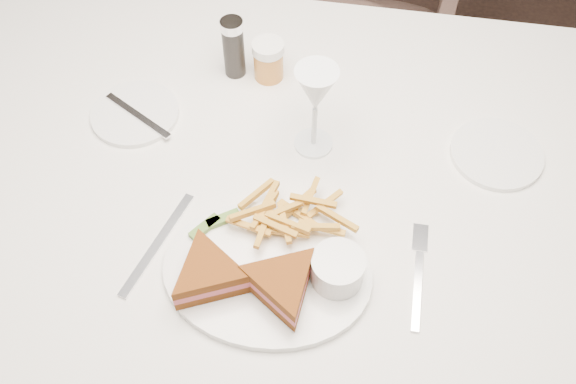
# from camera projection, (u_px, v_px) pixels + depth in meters

# --- Properties ---
(ground) EXTENTS (5.00, 5.00, 0.00)m
(ground) POSITION_uv_depth(u_px,v_px,m) (190.00, 330.00, 1.73)
(ground) COLOR black
(ground) RESTS_ON ground
(table) EXTENTS (1.54, 1.09, 0.75)m
(table) POSITION_uv_depth(u_px,v_px,m) (294.00, 288.00, 1.38)
(table) COLOR silver
(table) RESTS_ON ground
(chair_far) EXTENTS (0.66, 0.62, 0.64)m
(chair_far) POSITION_uv_depth(u_px,v_px,m) (346.00, 26.00, 1.97)
(chair_far) COLOR #45312A
(chair_far) RESTS_ON ground
(table_setting) EXTENTS (0.81, 0.58, 0.18)m
(table_setting) POSITION_uv_depth(u_px,v_px,m) (280.00, 206.00, 1.01)
(table_setting) COLOR white
(table_setting) RESTS_ON table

